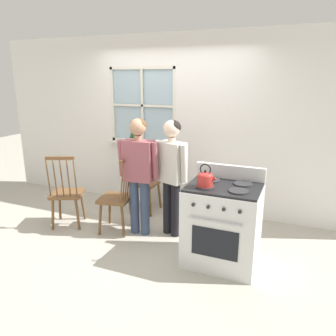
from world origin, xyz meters
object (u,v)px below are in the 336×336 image
(chair_near_wall, at_px, (117,198))
(stove, at_px, (222,224))
(chair_center_cluster, at_px, (67,194))
(person_elderly_left, at_px, (139,165))
(handbag, at_px, (130,155))
(person_teen_center, at_px, (172,167))
(kettle, at_px, (205,178))
(potted_plant, at_px, (133,137))
(chair_by_window, at_px, (144,182))

(chair_near_wall, height_order, stove, stove)
(chair_near_wall, height_order, chair_center_cluster, same)
(person_elderly_left, distance_m, stove, 1.32)
(person_elderly_left, relative_size, handbag, 5.09)
(person_teen_center, xyz_separation_m, stove, (0.79, -0.43, -0.47))
(chair_near_wall, bearing_deg, person_teen_center, 93.60)
(person_elderly_left, bearing_deg, handbag, 120.94)
(kettle, xyz_separation_m, potted_plant, (-1.65, 1.45, 0.09))
(person_elderly_left, bearing_deg, chair_center_cluster, -175.64)
(chair_near_wall, xyz_separation_m, potted_plant, (-0.31, 1.07, 0.64))
(chair_near_wall, height_order, handbag, same)
(chair_near_wall, relative_size, potted_plant, 3.58)
(stove, distance_m, handbag, 2.05)
(chair_center_cluster, xyz_separation_m, person_elderly_left, (1.06, 0.17, 0.48))
(handbag, bearing_deg, person_teen_center, -32.68)
(chair_by_window, xyz_separation_m, stove, (1.50, -1.03, 0.00))
(stove, distance_m, potted_plant, 2.34)
(person_teen_center, distance_m, potted_plant, 1.38)
(stove, relative_size, potted_plant, 3.69)
(person_elderly_left, height_order, kettle, person_elderly_left)
(potted_plant, height_order, handbag, potted_plant)
(person_elderly_left, distance_m, kettle, 1.10)
(potted_plant, bearing_deg, chair_center_cluster, -109.74)
(chair_by_window, distance_m, handbag, 0.47)
(person_elderly_left, distance_m, person_teen_center, 0.43)
(person_teen_center, distance_m, stove, 1.01)
(person_elderly_left, xyz_separation_m, kettle, (1.01, -0.42, 0.07))
(chair_near_wall, bearing_deg, chair_center_cluster, -90.58)
(chair_by_window, bearing_deg, person_teen_center, -129.60)
(chair_near_wall, bearing_deg, handbag, -175.38)
(potted_plant, bearing_deg, chair_by_window, -41.20)
(chair_center_cluster, height_order, stove, stove)
(handbag, bearing_deg, person_elderly_left, -54.15)
(chair_by_window, height_order, person_teen_center, person_teen_center)
(person_teen_center, relative_size, handbag, 5.04)
(person_elderly_left, xyz_separation_m, handbag, (-0.54, 0.74, -0.08))
(chair_by_window, distance_m, kettle, 1.84)
(chair_center_cluster, xyz_separation_m, potted_plant, (0.43, 1.20, 0.64))
(chair_center_cluster, height_order, handbag, same)
(stove, bearing_deg, chair_by_window, 145.51)
(chair_near_wall, relative_size, chair_center_cluster, 1.00)
(chair_by_window, bearing_deg, handbag, 90.00)
(person_teen_center, xyz_separation_m, potted_plant, (-1.04, 0.89, 0.17))
(person_elderly_left, bearing_deg, kettle, -27.41)
(potted_plant, bearing_deg, kettle, -41.31)
(person_elderly_left, distance_m, handbag, 0.92)
(potted_plant, distance_m, handbag, 0.38)
(potted_plant, bearing_deg, person_teen_center, -40.61)
(chair_by_window, relative_size, potted_plant, 3.58)
(person_teen_center, relative_size, potted_plant, 5.26)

